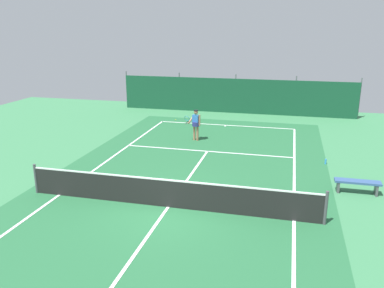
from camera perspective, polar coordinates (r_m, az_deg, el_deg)
name	(u,v)px	position (r m, az deg, el deg)	size (l,w,h in m)	color
ground_plane	(168,207)	(13.54, -3.42, -9.04)	(36.00, 36.00, 0.00)	#387A4C
court_surface	(168,207)	(13.53, -3.42, -9.03)	(11.02, 26.60, 0.01)	#236038
tennis_net	(168,193)	(13.32, -3.46, -7.06)	(10.12, 0.10, 1.10)	black
back_fence	(236,102)	(28.54, 6.31, 5.97)	(16.30, 0.98, 2.70)	#14472D
tennis_player	(196,123)	(20.96, 0.53, 3.07)	(0.83, 0.66, 1.64)	#9E7051
tennis_ball_near_player	(175,120)	(25.82, -2.39, 3.51)	(0.07, 0.07, 0.07)	#CCDB33
parked_car	(256,96)	(30.56, 9.18, 6.89)	(2.25, 4.32, 1.68)	maroon
courtside_bench	(357,184)	(15.62, 22.67, -5.28)	(1.60, 0.40, 0.49)	#335184
water_bottle	(326,162)	(18.47, 18.64, -2.41)	(0.08, 0.08, 0.24)	#338CD8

